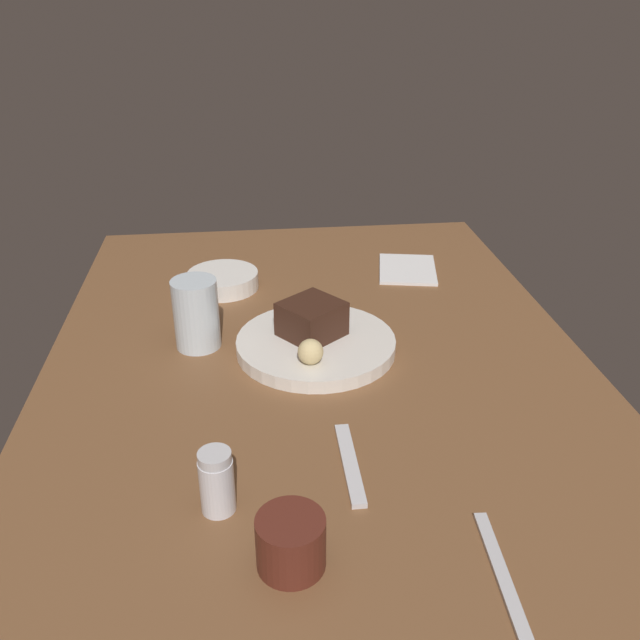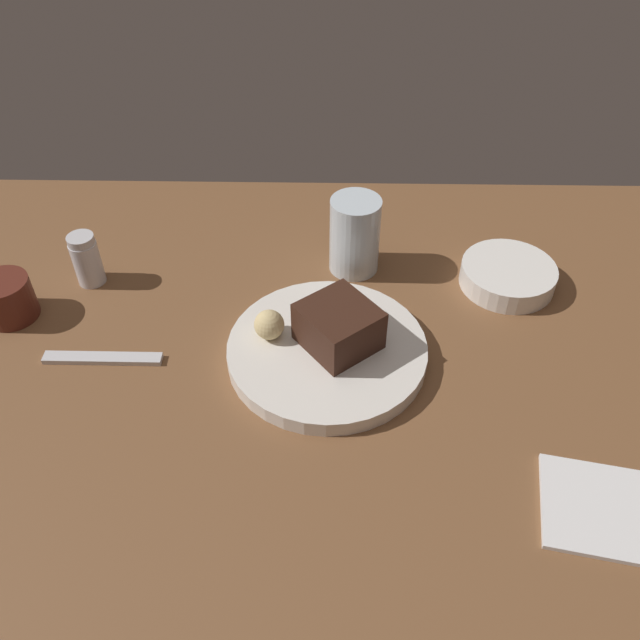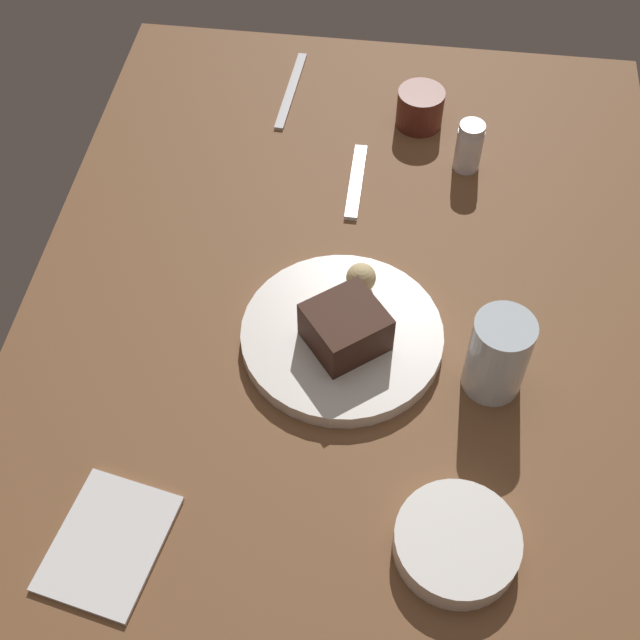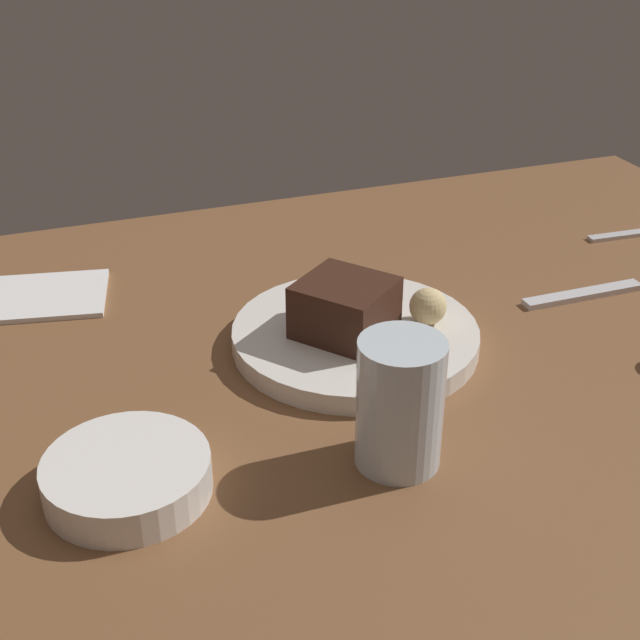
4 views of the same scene
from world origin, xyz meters
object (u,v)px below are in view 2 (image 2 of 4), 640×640
object	(u,v)px
water_glass	(355,235)
dessert_plate	(327,351)
chocolate_cake_slice	(339,326)
salt_shaker	(87,260)
side_bowl	(508,275)
bread_roll	(269,325)
dessert_spoon	(103,358)
folded_napkin	(614,512)
coffee_cup	(7,299)

from	to	relation	value
water_glass	dessert_plate	bearing A→B (deg)	-101.23
chocolate_cake_slice	salt_shaker	bearing A→B (deg)	158.29
dessert_plate	side_bowl	xyz separation A→B (cm)	(25.51, 15.05, 0.51)
bread_roll	salt_shaker	xyz separation A→B (cm)	(-26.71, 13.03, -0.18)
chocolate_cake_slice	water_glass	world-z (taller)	water_glass
chocolate_cake_slice	dessert_spoon	world-z (taller)	chocolate_cake_slice
dessert_plate	salt_shaker	world-z (taller)	salt_shaker
dessert_plate	folded_napkin	world-z (taller)	dessert_plate
coffee_cup	folded_napkin	distance (cm)	78.03
bread_roll	folded_napkin	size ratio (longest dim) A/B	0.26
salt_shaker	coffee_cup	world-z (taller)	salt_shaker
side_bowl	coffee_cup	size ratio (longest dim) A/B	1.88
side_bowl	folded_napkin	distance (cm)	36.95
chocolate_cake_slice	coffee_cup	world-z (taller)	chocolate_cake_slice
salt_shaker	coffee_cup	xyz separation A→B (cm)	(-8.82, -7.50, -0.91)
dessert_plate	coffee_cup	xyz separation A→B (cm)	(-42.82, 7.14, 1.89)
side_bowl	chocolate_cake_slice	bearing A→B (deg)	-149.01
bread_roll	water_glass	size ratio (longest dim) A/B	0.34
folded_napkin	side_bowl	bearing A→B (deg)	96.45
water_glass	chocolate_cake_slice	bearing A→B (deg)	-97.29
side_bowl	coffee_cup	bearing A→B (deg)	-173.40
dessert_plate	water_glass	world-z (taller)	water_glass
salt_shaker	folded_napkin	world-z (taller)	salt_shaker
water_glass	folded_napkin	distance (cm)	48.21
side_bowl	dessert_plate	bearing A→B (deg)	-149.47
coffee_cup	folded_napkin	xyz separation A→B (cm)	(72.48, -28.79, -2.65)
dessert_plate	water_glass	xyz separation A→B (cm)	(3.70, 18.61, 4.64)
salt_shaker	dessert_spoon	xyz separation A→B (cm)	(5.61, -15.72, -3.51)
bread_roll	side_bowl	distance (cm)	35.53
coffee_cup	dessert_spoon	xyz separation A→B (cm)	(14.43, -8.22, -2.60)
water_glass	coffee_cup	xyz separation A→B (cm)	(-46.51, -11.47, -2.75)
folded_napkin	dessert_plate	bearing A→B (deg)	143.87
chocolate_cake_slice	folded_napkin	bearing A→B (deg)	-38.15
salt_shaker	side_bowl	bearing A→B (deg)	0.39
dessert_spoon	bread_roll	bearing A→B (deg)	-172.62
side_bowl	coffee_cup	distance (cm)	68.80
salt_shaker	dessert_spoon	bearing A→B (deg)	-70.35
chocolate_cake_slice	salt_shaker	distance (cm)	38.10
coffee_cup	folded_napkin	world-z (taller)	coffee_cup
dessert_plate	side_bowl	bearing A→B (deg)	30.53
side_bowl	dessert_spoon	bearing A→B (deg)	-163.34
dessert_plate	coffee_cup	world-z (taller)	coffee_cup
dessert_plate	salt_shaker	bearing A→B (deg)	156.70
chocolate_cake_slice	folded_napkin	world-z (taller)	chocolate_cake_slice
bread_roll	salt_shaker	distance (cm)	29.72
coffee_cup	salt_shaker	bearing A→B (deg)	40.35
salt_shaker	folded_napkin	xyz separation A→B (cm)	(63.65, -36.29, -3.56)
salt_shaker	bread_roll	bearing A→B (deg)	-26.01
dessert_plate	dessert_spoon	bearing A→B (deg)	-177.83
salt_shaker	coffee_cup	distance (cm)	11.61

